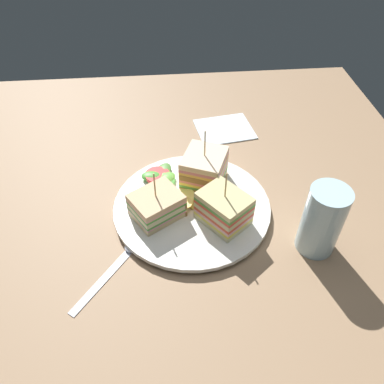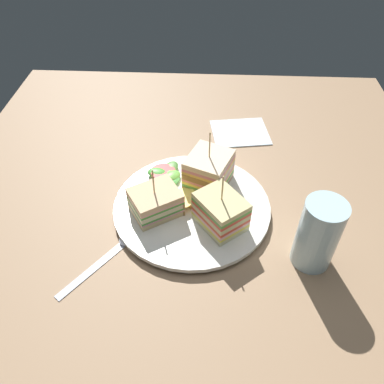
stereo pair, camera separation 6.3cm
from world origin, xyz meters
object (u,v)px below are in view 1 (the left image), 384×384
at_px(sandwich_wedge_2, 224,208).
at_px(napkin, 225,129).
at_px(chip_pile, 187,200).
at_px(sandwich_wedge_1, 157,205).
at_px(plate, 192,207).
at_px(drinking_glass, 321,224).
at_px(sandwich_wedge_0, 204,169).
at_px(spoon, 126,254).

xyz_separation_m(sandwich_wedge_2, napkin, (0.05, 0.27, -0.04)).
distance_m(chip_pile, napkin, 0.25).
bearing_deg(sandwich_wedge_1, plate, -15.57).
relative_size(chip_pile, drinking_glass, 0.60).
height_order(sandwich_wedge_0, napkin, sandwich_wedge_0).
distance_m(sandwich_wedge_2, chip_pile, 0.07).
bearing_deg(napkin, sandwich_wedge_1, -121.02).
distance_m(sandwich_wedge_2, spoon, 0.17).
relative_size(sandwich_wedge_0, sandwich_wedge_2, 1.08).
relative_size(sandwich_wedge_1, spoon, 0.71).
bearing_deg(chip_pile, spoon, -138.77).
bearing_deg(plate, spoon, -141.93).
height_order(plate, sandwich_wedge_2, sandwich_wedge_2).
xyz_separation_m(sandwich_wedge_1, drinking_glass, (0.25, -0.08, 0.01)).
xyz_separation_m(plate, sandwich_wedge_0, (0.03, 0.06, 0.04)).
height_order(spoon, napkin, spoon).
height_order(spoon, drinking_glass, drinking_glass).
relative_size(napkin, drinking_glass, 1.01).
height_order(plate, sandwich_wedge_0, sandwich_wedge_0).
height_order(sandwich_wedge_1, napkin, sandwich_wedge_1).
bearing_deg(sandwich_wedge_1, sandwich_wedge_0, 8.60).
distance_m(plate, drinking_glass, 0.21).
distance_m(sandwich_wedge_0, sandwich_wedge_2, 0.10).
bearing_deg(chip_pile, plate, -25.58).
distance_m(chip_pile, drinking_glass, 0.22).
xyz_separation_m(plate, chip_pile, (-0.01, 0.00, 0.01)).
bearing_deg(napkin, sandwich_wedge_0, -110.27).
bearing_deg(plate, drinking_glass, -26.57).
height_order(sandwich_wedge_1, drinking_glass, drinking_glass).
relative_size(plate, spoon, 1.93).
bearing_deg(sandwich_wedge_1, chip_pile, -9.73).
bearing_deg(sandwich_wedge_1, drinking_glass, -49.11).
xyz_separation_m(chip_pile, spoon, (-0.10, -0.09, -0.02)).
distance_m(plate, napkin, 0.25).
bearing_deg(sandwich_wedge_1, napkin, 27.03).
relative_size(spoon, napkin, 1.17).
bearing_deg(plate, sandwich_wedge_1, -163.63).
height_order(napkin, drinking_glass, drinking_glass).
height_order(plate, napkin, plate).
bearing_deg(sandwich_wedge_2, drinking_glass, -149.12).
relative_size(sandwich_wedge_1, drinking_glass, 0.84).
height_order(sandwich_wedge_0, sandwich_wedge_2, sandwich_wedge_0).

